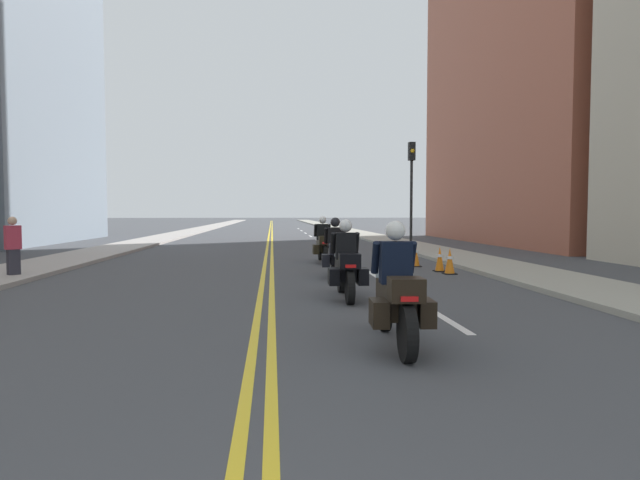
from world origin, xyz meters
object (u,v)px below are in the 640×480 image
motorcycle_2 (335,253)px  pedestrian_0 (13,247)px  motorcycle_1 (346,267)px  motorcycle_0 (396,296)px  motorcycle_3 (323,244)px  traffic_cone_1 (440,259)px  traffic_light_near (412,177)px  traffic_cone_0 (450,261)px  traffic_cone_2 (415,255)px

motorcycle_2 → pedestrian_0: size_ratio=1.32×
motorcycle_1 → pedestrian_0: bearing=156.0°
motorcycle_0 → pedestrian_0: 11.32m
motorcycle_3 → traffic_cone_1: 4.41m
traffic_cone_1 → motorcycle_0: bearing=-111.7°
traffic_cone_1 → traffic_light_near: traffic_light_near is taller
motorcycle_0 → traffic_cone_1: 9.02m
traffic_cone_1 → motorcycle_1: bearing=-126.8°
pedestrian_0 → motorcycle_0: bearing=94.2°
motorcycle_2 → traffic_cone_1: (3.23, 1.06, -0.29)m
traffic_cone_0 → motorcycle_2: bearing=-173.0°
motorcycle_2 → traffic_light_near: (4.47, 8.87, 2.68)m
traffic_light_near → pedestrian_0: 15.65m
motorcycle_1 → pedestrian_0: 9.09m
motorcycle_3 → traffic_cone_1: size_ratio=2.97×
traffic_light_near → traffic_cone_2: bearing=-103.9°
traffic_cone_2 → traffic_light_near: bearing=76.1°
traffic_cone_2 → motorcycle_1: bearing=-117.2°
traffic_cone_2 → pedestrian_0: bearing=-169.2°
motorcycle_0 → motorcycle_1: motorcycle_0 is taller
traffic_light_near → motorcycle_2: bearing=-116.8°
traffic_cone_2 → traffic_cone_0: bearing=-79.0°
motorcycle_0 → traffic_cone_2: motorcycle_0 is taller
motorcycle_2 → traffic_cone_0: (3.30, 0.41, -0.29)m
motorcycle_0 → traffic_cone_0: bearing=69.4°
motorcycle_3 → traffic_light_near: 7.01m
motorcycle_2 → traffic_cone_2: (2.89, 2.51, -0.27)m
motorcycle_1 → motorcycle_2: (0.22, 3.55, 0.01)m
traffic_cone_2 → traffic_light_near: size_ratio=0.16×
motorcycle_2 → motorcycle_3: 4.13m
motorcycle_1 → traffic_cone_0: (3.52, 3.96, -0.28)m
motorcycle_3 → pedestrian_0: (-8.48, -3.77, 0.19)m
traffic_cone_0 → traffic_light_near: traffic_light_near is taller
traffic_cone_1 → motorcycle_2: bearing=-161.8°
motorcycle_0 → motorcycle_1: (-0.12, 3.76, -0.01)m
motorcycle_3 → traffic_cone_2: 3.27m
motorcycle_0 → traffic_light_near: 17.03m
motorcycle_0 → traffic_cone_2: (2.99, 9.82, -0.27)m
traffic_cone_0 → traffic_cone_2: 2.14m
motorcycle_2 → traffic_cone_0: size_ratio=2.92×
motorcycle_1 → pedestrian_0: size_ratio=1.32×
motorcycle_2 → traffic_cone_0: 3.34m
traffic_cone_1 → traffic_light_near: (1.24, 7.80, 2.97)m
motorcycle_3 → traffic_light_near: bearing=46.4°
traffic_light_near → pedestrian_0: size_ratio=2.97×
motorcycle_1 → motorcycle_3: bearing=89.3°
motorcycle_3 → traffic_cone_0: motorcycle_3 is taller
traffic_light_near → motorcycle_3: bearing=-132.9°
motorcycle_2 → traffic_light_near: 10.29m
traffic_cone_1 → traffic_light_near: size_ratio=0.15×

